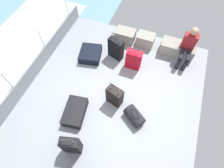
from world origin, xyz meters
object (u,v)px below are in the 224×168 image
at_px(cargo_crate_1, 145,40).
at_px(cargo_crate_3, 184,51).
at_px(passenger_seated, 188,46).
at_px(suitcase_0, 75,112).
at_px(suitcase_3, 91,54).
at_px(suitcase_5, 116,49).
at_px(cargo_crate_2, 171,47).
at_px(cargo_crate_0, 125,35).
at_px(suitcase_4, 134,60).
at_px(suitcase_7, 71,145).
at_px(duffel_bag, 134,116).
at_px(suitcase_1, 115,96).

distance_m(cargo_crate_1, cargo_crate_3, 1.16).
relative_size(passenger_seated, suitcase_0, 1.33).
bearing_deg(suitcase_3, suitcase_0, -77.57).
height_order(cargo_crate_1, suitcase_5, suitcase_5).
height_order(suitcase_0, suitcase_3, suitcase_0).
xyz_separation_m(cargo_crate_2, suitcase_5, (-1.44, -0.74, 0.14)).
distance_m(cargo_crate_0, suitcase_5, 0.74).
distance_m(suitcase_0, suitcase_4, 2.05).
relative_size(cargo_crate_1, suitcase_7, 0.67).
bearing_deg(duffel_bag, suitcase_1, 155.85).
relative_size(cargo_crate_0, passenger_seated, 0.59).
bearing_deg(suitcase_7, suitcase_3, 106.02).
distance_m(cargo_crate_2, suitcase_4, 1.27).
height_order(cargo_crate_0, suitcase_3, cargo_crate_0).
relative_size(cargo_crate_2, suitcase_7, 0.77).
bearing_deg(cargo_crate_1, suitcase_1, -95.28).
relative_size(passenger_seated, suitcase_7, 1.29).
distance_m(suitcase_3, duffel_bag, 2.22).
distance_m(suitcase_5, duffel_bag, 1.97).
xyz_separation_m(suitcase_4, suitcase_7, (-0.54, -2.59, 0.02)).
bearing_deg(suitcase_5, cargo_crate_0, 86.34).
bearing_deg(cargo_crate_3, suitcase_5, -157.74).
xyz_separation_m(cargo_crate_0, cargo_crate_2, (1.39, 0.02, 0.00)).
bearing_deg(suitcase_0, suitcase_5, 81.82).
height_order(passenger_seated, suitcase_5, passenger_seated).
bearing_deg(suitcase_0, suitcase_3, 102.43).
relative_size(cargo_crate_3, suitcase_4, 0.81).
xyz_separation_m(passenger_seated, suitcase_1, (-1.36, -1.96, -0.25)).
xyz_separation_m(suitcase_0, suitcase_5, (0.29, 2.03, 0.20)).
relative_size(suitcase_1, suitcase_5, 0.93).
distance_m(suitcase_4, suitcase_7, 2.64).
distance_m(cargo_crate_1, suitcase_3, 1.71).
height_order(cargo_crate_1, suitcase_3, cargo_crate_1).
bearing_deg(suitcase_1, cargo_crate_1, 84.72).
bearing_deg(suitcase_4, cargo_crate_1, 84.33).
xyz_separation_m(cargo_crate_3, duffel_bag, (-0.77, -2.40, -0.01)).
bearing_deg(cargo_crate_0, cargo_crate_1, 4.17).
bearing_deg(suitcase_3, suitcase_7, -73.98).
xyz_separation_m(suitcase_1, suitcase_7, (-0.43, -1.38, 0.04)).
height_order(passenger_seated, duffel_bag, passenger_seated).
distance_m(suitcase_1, duffel_bag, 0.65).
bearing_deg(suitcase_4, suitcase_7, -101.75).
relative_size(cargo_crate_0, suitcase_3, 0.83).
distance_m(suitcase_5, suitcase_7, 2.77).
bearing_deg(suitcase_1, suitcase_7, -107.42).
distance_m(suitcase_1, suitcase_3, 1.61).
bearing_deg(passenger_seated, suitcase_1, -124.68).
xyz_separation_m(cargo_crate_1, suitcase_5, (-0.67, -0.77, 0.14)).
bearing_deg(suitcase_0, suitcase_1, 39.93).
xyz_separation_m(cargo_crate_1, cargo_crate_2, (0.77, -0.03, 0.00)).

